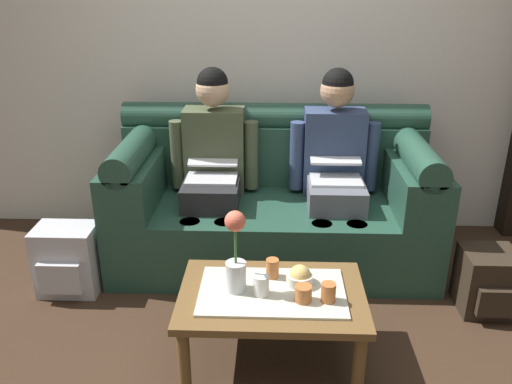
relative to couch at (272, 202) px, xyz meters
name	(u,v)px	position (x,y,z in m)	size (l,w,h in m)	color
ground_plane	(270,376)	(0.00, -1.17, -0.38)	(14.00, 14.00, 0.00)	#382619
back_wall_patterned	(275,21)	(0.00, 0.53, 1.07)	(6.00, 0.12, 2.90)	silver
couch	(272,202)	(0.00, 0.00, 0.00)	(1.98, 0.88, 0.96)	#234738
person_left	(212,160)	(-0.38, 0.00, 0.28)	(0.56, 0.67, 1.22)	#232326
person_right	(334,162)	(0.38, 0.00, 0.28)	(0.56, 0.67, 1.22)	#595B66
coffee_table	(271,301)	(0.00, -1.05, -0.04)	(0.86, 0.58, 0.39)	brown
flower_vase	(235,255)	(-0.17, -1.05, 0.20)	(0.09, 0.09, 0.40)	silver
snack_bowl	(299,277)	(0.13, -0.99, 0.06)	(0.13, 0.13, 0.10)	silver
cup_near_left	(272,268)	(0.00, -0.93, 0.07)	(0.06, 0.06, 0.09)	#B26633
cup_near_right	(260,285)	(-0.05, -1.08, 0.07)	(0.07, 0.07, 0.10)	white
cup_far_center	(327,292)	(0.25, -1.12, 0.06)	(0.07, 0.07, 0.09)	#B26633
cup_far_left	(302,293)	(0.14, -1.13, 0.06)	(0.08, 0.08, 0.08)	#B26633
backpack_left	(67,260)	(-1.19, -0.48, -0.17)	(0.35, 0.29, 0.41)	#B7B7BC
backpack_right	(486,282)	(1.18, -0.58, -0.20)	(0.29, 0.32, 0.35)	#2D2319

